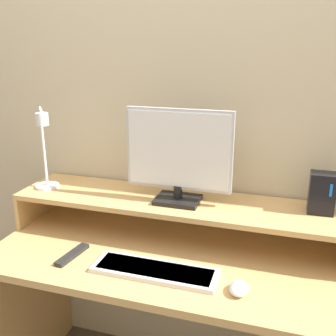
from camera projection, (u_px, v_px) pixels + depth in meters
wall_back at (188, 117)px, 1.72m from camera, size 6.00×0.05×2.50m
desk at (164, 299)px, 1.62m from camera, size 1.38×0.63×0.76m
monitor_shelf at (176, 205)px, 1.65m from camera, size 1.38×0.32×0.17m
monitor at (178, 155)px, 1.57m from camera, size 0.43×0.14×0.39m
desk_lamp at (45, 152)px, 1.68m from camera, size 0.16×0.19×0.37m
router_dock at (322, 193)px, 1.50m from camera, size 0.10×0.08×0.16m
keyboard at (155, 270)px, 1.42m from camera, size 0.46×0.14×0.02m
mouse at (239, 288)px, 1.30m from camera, size 0.06×0.09×0.03m
remote_control at (72, 255)px, 1.53m from camera, size 0.06×0.18×0.02m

